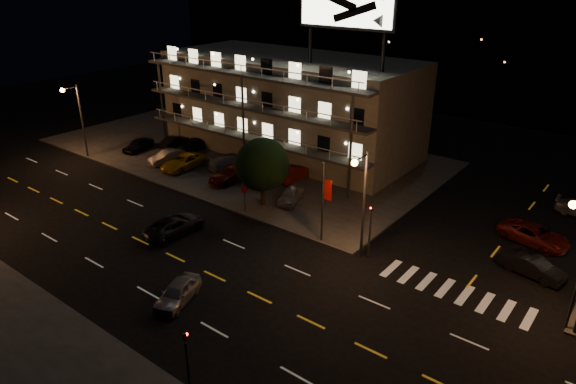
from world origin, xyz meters
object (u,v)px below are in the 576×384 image
Objects in this scene: lot_car_2 at (184,162)px; road_car_east at (177,293)px; lot_car_7 at (234,161)px; road_car_west at (174,225)px; lot_car_4 at (291,195)px; tree at (262,166)px; side_car_0 at (533,266)px.

lot_car_2 is 1.30× the size of road_car_east.
lot_car_2 is 23.15m from road_car_east.
lot_car_7 is 22.91m from road_car_east.
road_car_east is 0.78× the size of road_car_west.
lot_car_2 reaches higher than road_car_east.
road_car_east is (17.04, -15.67, -0.19)m from lot_car_2.
tree is at bearing -148.53° from lot_car_4.
road_car_east is at bearing 141.46° from lot_car_7.
lot_car_7 reaches higher than side_car_0.
tree reaches higher than side_car_0.
side_car_0 is (29.62, -2.18, -0.23)m from lot_car_7.
lot_car_4 is (13.69, 0.26, -0.07)m from lot_car_2.
tree is 12.54m from lot_car_2.
lot_car_7 is 29.70m from side_car_0.
side_car_0 is at bearing -16.59° from lot_car_4.
lot_car_4 is 0.96× the size of road_car_east.
lot_car_2 is at bearing 162.30° from lot_car_4.
lot_car_7 reaches higher than road_car_west.
road_car_west is (-7.12, 5.85, 0.04)m from road_car_east.
tree is at bearing 165.73° from lot_car_7.
tree reaches higher than lot_car_7.
side_car_0 is 0.82× the size of road_car_west.
lot_car_2 reaches higher than side_car_0.
lot_car_2 is at bearing 103.17° from side_car_0.
lot_car_7 is 14.29m from road_car_west.
road_car_east is at bearing 142.88° from road_car_west.
side_car_0 is at bearing -153.17° from road_car_west.
tree reaches higher than lot_car_4.
lot_car_4 is 20.00m from side_car_0.
lot_car_7 is at bearing 97.21° from side_car_0.
tree is 1.52× the size of road_car_east.
lot_car_4 is 16.28m from road_car_east.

